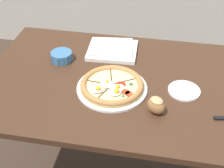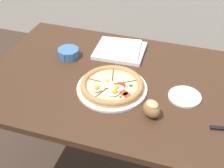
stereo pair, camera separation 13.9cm
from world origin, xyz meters
name	(u,v)px [view 1 (the left image)]	position (x,y,z in m)	size (l,w,h in m)	color
dining_table	(127,97)	(0.00, 0.00, 0.64)	(1.37, 0.83, 0.74)	#422819
pizza	(112,86)	(-0.06, -0.07, 0.76)	(0.32, 0.32, 0.05)	white
ramekin_bowl	(62,56)	(-0.36, 0.11, 0.76)	(0.11, 0.11, 0.05)	teal
napkin_folded	(112,49)	(-0.12, 0.24, 0.75)	(0.26, 0.23, 0.04)	white
bread_piece_near	(156,105)	(0.14, -0.19, 0.77)	(0.10, 0.10, 0.07)	olive
side_saucer	(184,91)	(0.26, -0.03, 0.74)	(0.14, 0.14, 0.01)	white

